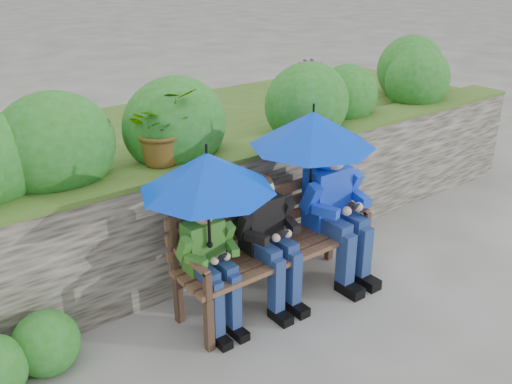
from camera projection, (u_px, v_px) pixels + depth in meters
ground at (264, 308)px, 4.41m from camera, size 60.00×60.00×0.00m
garden_backdrop at (150, 175)px, 5.26m from camera, size 8.00×2.87×1.73m
park_bench at (271, 240)px, 4.41m from camera, size 1.65×0.48×0.87m
boy_left at (210, 259)px, 3.99m from camera, size 0.42×0.48×0.99m
boy_middle at (269, 234)px, 4.27m from camera, size 0.47×0.54×1.06m
boy_right at (335, 200)px, 4.61m from camera, size 0.55×0.66×1.17m
umbrella_left at (207, 172)px, 3.71m from camera, size 0.92×0.92×0.75m
umbrella_right at (313, 129)px, 4.29m from camera, size 0.97×0.97×0.82m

